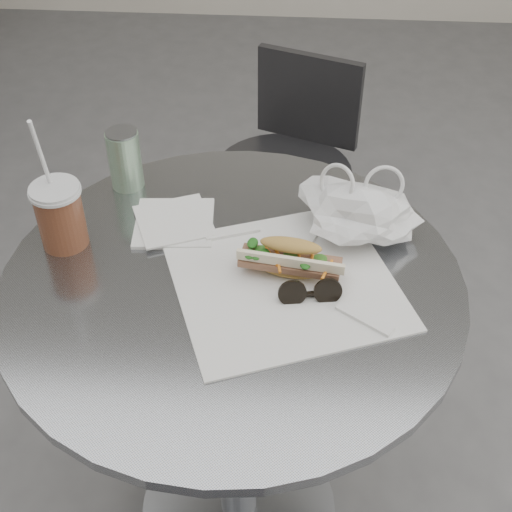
# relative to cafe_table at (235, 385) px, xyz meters

# --- Properties ---
(cafe_table) EXTENTS (0.76, 0.76, 0.74)m
(cafe_table) POSITION_rel_cafe_table_xyz_m (0.00, 0.00, 0.00)
(cafe_table) COLOR slate
(cafe_table) RESTS_ON ground
(chair_far) EXTENTS (0.39, 0.41, 0.70)m
(chair_far) POSITION_rel_cafe_table_xyz_m (0.07, 0.77, -0.15)
(chair_far) COLOR #2F2E31
(chair_far) RESTS_ON ground
(sandwich_paper) EXTENTS (0.44, 0.43, 0.00)m
(sandwich_paper) POSITION_rel_cafe_table_xyz_m (0.09, -0.00, 0.28)
(sandwich_paper) COLOR white
(sandwich_paper) RESTS_ON cafe_table
(banh_mi) EXTENTS (0.21, 0.11, 0.07)m
(banh_mi) POSITION_rel_cafe_table_xyz_m (0.09, 0.02, 0.31)
(banh_mi) COLOR tan
(banh_mi) RESTS_ON sandwich_paper
(iced_coffee) EXTENTS (0.09, 0.09, 0.25)m
(iced_coffee) POSITION_rel_cafe_table_xyz_m (-0.29, 0.07, 0.34)
(iced_coffee) COLOR brown
(iced_coffee) RESTS_ON cafe_table
(sunglasses) EXTENTS (0.10, 0.04, 0.05)m
(sunglasses) POSITION_rel_cafe_table_xyz_m (0.13, -0.04, 0.29)
(sunglasses) COLOR black
(sunglasses) RESTS_ON cafe_table
(plastic_bag) EXTENTS (0.23, 0.20, 0.10)m
(plastic_bag) POSITION_rel_cafe_table_xyz_m (0.21, 0.12, 0.32)
(plastic_bag) COLOR silver
(plastic_bag) RESTS_ON cafe_table
(napkin_stack) EXTENTS (0.16, 0.16, 0.01)m
(napkin_stack) POSITION_rel_cafe_table_xyz_m (-0.12, 0.13, 0.28)
(napkin_stack) COLOR white
(napkin_stack) RESTS_ON cafe_table
(drink_can) EXTENTS (0.06, 0.06, 0.12)m
(drink_can) POSITION_rel_cafe_table_xyz_m (-0.22, 0.25, 0.33)
(drink_can) COLOR #5B9D64
(drink_can) RESTS_ON cafe_table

